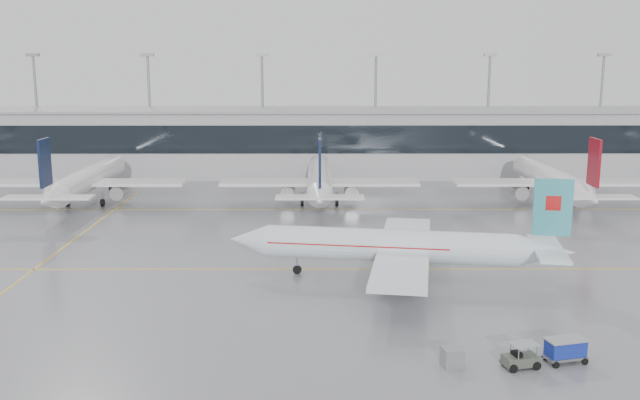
{
  "coord_description": "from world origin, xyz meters",
  "views": [
    {
      "loc": [
        -0.3,
        -71.68,
        21.69
      ],
      "look_at": [
        0.0,
        12.0,
        5.0
      ],
      "focal_mm": 40.0,
      "sensor_mm": 36.0,
      "label": 1
    }
  ],
  "objects_px": {
    "baggage_tug": "(520,359)",
    "gse_unit": "(452,357)",
    "air_canada_jet": "(402,247)",
    "baggage_cart": "(565,349)"
  },
  "relations": [
    {
      "from": "air_canada_jet",
      "to": "baggage_cart",
      "type": "relative_size",
      "value": 10.63
    },
    {
      "from": "baggage_tug",
      "to": "air_canada_jet",
      "type": "bearing_deg",
      "value": 92.03
    },
    {
      "from": "baggage_cart",
      "to": "gse_unit",
      "type": "distance_m",
      "value": 8.37
    },
    {
      "from": "baggage_tug",
      "to": "baggage_cart",
      "type": "xyz_separation_m",
      "value": [
        3.49,
        0.89,
        0.42
      ]
    },
    {
      "from": "baggage_tug",
      "to": "baggage_cart",
      "type": "bearing_deg",
      "value": -0.0
    },
    {
      "from": "baggage_tug",
      "to": "gse_unit",
      "type": "height_order",
      "value": "baggage_tug"
    },
    {
      "from": "air_canada_jet",
      "to": "baggage_tug",
      "type": "xyz_separation_m",
      "value": [
        6.1,
        -20.87,
        -2.67
      ]
    },
    {
      "from": "baggage_tug",
      "to": "gse_unit",
      "type": "distance_m",
      "value": 4.85
    },
    {
      "from": "baggage_tug",
      "to": "baggage_cart",
      "type": "distance_m",
      "value": 3.62
    },
    {
      "from": "air_canada_jet",
      "to": "baggage_cart",
      "type": "xyz_separation_m",
      "value": [
        9.59,
        -19.99,
        -2.25
      ]
    }
  ]
}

